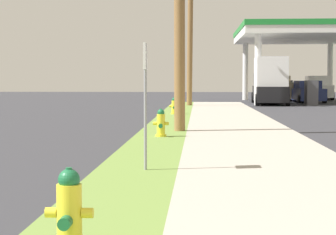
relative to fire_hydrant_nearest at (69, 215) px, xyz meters
name	(u,v)px	position (x,y,z in m)	size (l,w,h in m)	color
fire_hydrant_nearest	(69,215)	(0.00, 0.00, 0.00)	(0.42, 0.37, 0.74)	yellow
fire_hydrant_second	(161,124)	(0.12, 10.65, 0.00)	(0.42, 0.38, 0.74)	yellow
fire_hydrant_third	(174,107)	(0.04, 21.07, 0.00)	(0.42, 0.37, 0.74)	yellow
utility_pole_background	(190,27)	(0.61, 30.28, 4.30)	(0.81, 1.27, 9.08)	olive
street_sign_post	(145,79)	(0.24, 4.79, 1.19)	(0.05, 0.36, 2.12)	gray
car_navy_by_near_pump	(307,92)	(8.97, 38.46, 0.28)	(2.12, 4.58, 1.57)	navy
truck_tan_at_forecourt	(278,89)	(7.42, 42.22, 0.47)	(2.23, 5.44, 1.97)	tan
truck_black_on_apron	(270,82)	(5.86, 34.88, 1.04)	(2.38, 6.48, 3.11)	black
truck_white_at_far_bay	(316,89)	(10.92, 45.06, 0.47)	(2.28, 5.46, 1.97)	white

